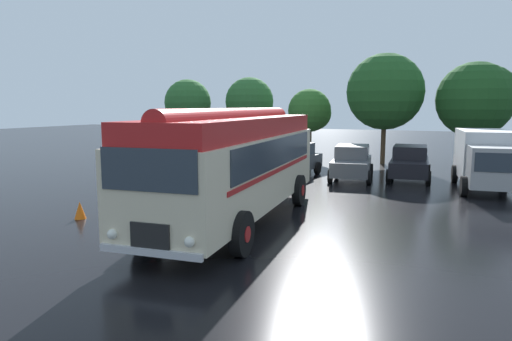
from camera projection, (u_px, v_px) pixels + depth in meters
ground_plane at (197, 226)px, 13.58m from camera, size 120.00×120.00×0.00m
vintage_bus at (236, 161)px, 13.89m from camera, size 3.51×10.29×3.49m
car_near_left at (252, 156)px, 25.24m from camera, size 2.38×4.39×1.66m
car_mid_left at (293, 160)px, 23.34m from camera, size 2.25×4.34×1.66m
car_mid_right at (352, 162)px, 22.31m from camera, size 2.36×4.38×1.66m
car_far_right at (410, 162)px, 22.10m from camera, size 2.15×4.29×1.66m
box_van at (485, 157)px, 19.68m from camera, size 2.74×5.92×2.50m
tree_far_left at (188, 103)px, 32.21m from camera, size 3.27×3.27×5.45m
tree_left_of_centre at (250, 102)px, 31.88m from camera, size 3.38×3.38×5.58m
tree_centre at (311, 112)px, 30.14m from camera, size 2.85×2.84×4.70m
tree_right_of_centre at (387, 92)px, 27.81m from camera, size 4.65×4.65×6.76m
tree_far_right at (479, 98)px, 25.76m from camera, size 4.37×4.26×6.06m
traffic_cone at (80, 210)px, 14.45m from camera, size 0.36×0.36×0.55m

